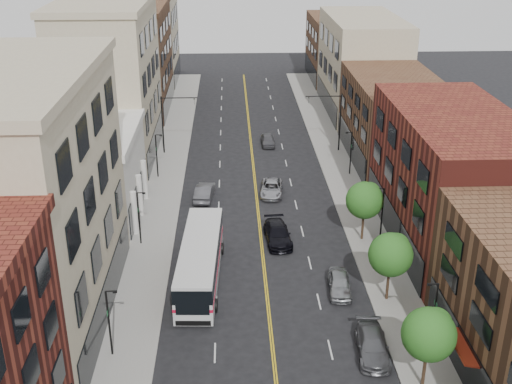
{
  "coord_description": "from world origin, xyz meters",
  "views": [
    {
      "loc": [
        -2.69,
        -28.06,
        27.87
      ],
      "look_at": [
        -0.49,
        24.08,
        5.0
      ],
      "focal_mm": 45.0,
      "sensor_mm": 36.0,
      "label": 1
    }
  ],
  "objects": [
    {
      "name": "car_parked_mid",
      "position": [
        6.76,
        7.4,
        0.74
      ],
      "size": [
        2.46,
        5.22,
        1.47
      ],
      "primitive_type": "imported",
      "rotation": [
        0.0,
        0.0,
        -0.08
      ],
      "color": "#535459",
      "rests_on": "ground"
    },
    {
      "name": "tree_r_1",
      "position": [
        9.39,
        4.07,
        4.13
      ],
      "size": [
        3.4,
        3.4,
        5.59
      ],
      "color": "black",
      "rests_on": "sidewalk_right"
    },
    {
      "name": "city_bus",
      "position": [
        -5.3,
        17.51,
        2.01
      ],
      "size": [
        3.72,
        13.58,
        3.46
      ],
      "rotation": [
        0.0,
        0.0,
        -0.05
      ],
      "color": "silver",
      "rests_on": "ground"
    },
    {
      "name": "lamp_l_2",
      "position": [
        -10.95,
        24.0,
        2.97
      ],
      "size": [
        0.81,
        0.55,
        5.05
      ],
      "color": "black",
      "rests_on": "sidewalk_left"
    },
    {
      "name": "bldg_r_mid",
      "position": [
        17.0,
        24.0,
        6.0
      ],
      "size": [
        10.0,
        22.0,
        12.0
      ],
      "primitive_type": "cube",
      "color": "#5D1F18",
      "rests_on": "ground"
    },
    {
      "name": "car_lane_behind",
      "position": [
        -5.5,
        33.89,
        0.81
      ],
      "size": [
        2.22,
        5.08,
        1.62
      ],
      "primitive_type": "imported",
      "rotation": [
        0.0,
        0.0,
        3.04
      ],
      "color": "#46464B",
      "rests_on": "ground"
    },
    {
      "name": "sidewalk_right",
      "position": [
        10.0,
        35.0,
        0.07
      ],
      "size": [
        4.0,
        110.0,
        0.15
      ],
      "primitive_type": "cube",
      "color": "gray",
      "rests_on": "ground"
    },
    {
      "name": "car_parked_far",
      "position": [
        5.8,
        15.36,
        0.75
      ],
      "size": [
        2.1,
        4.51,
        1.5
      ],
      "primitive_type": "imported",
      "rotation": [
        0.0,
        0.0,
        -0.08
      ],
      "color": "gray",
      "rests_on": "ground"
    },
    {
      "name": "lamp_r_2",
      "position": [
        10.95,
        24.0,
        2.97
      ],
      "size": [
        0.81,
        0.55,
        5.05
      ],
      "color": "black",
      "rests_on": "sidewalk_right"
    },
    {
      "name": "car_lane_a",
      "position": [
        1.5,
        24.0,
        0.79
      ],
      "size": [
        2.61,
        5.57,
        1.57
      ],
      "primitive_type": "imported",
      "rotation": [
        0.0,
        0.0,
        0.08
      ],
      "color": "black",
      "rests_on": "ground"
    },
    {
      "name": "car_lane_c",
      "position": [
        2.16,
        50.65,
        0.7
      ],
      "size": [
        1.77,
        4.18,
        1.41
      ],
      "primitive_type": "imported",
      "rotation": [
        0.0,
        0.0,
        0.03
      ],
      "color": "#4D4C52",
      "rests_on": "ground"
    },
    {
      "name": "bldg_r_far_b",
      "position": [
        17.0,
        66.0,
        7.0
      ],
      "size": [
        10.0,
        22.0,
        14.0
      ],
      "primitive_type": "cube",
      "color": "tan",
      "rests_on": "ground"
    },
    {
      "name": "bldg_l_far_c",
      "position": [
        -17.0,
        86.0,
        10.0
      ],
      "size": [
        10.0,
        16.0,
        20.0
      ],
      "primitive_type": "cube",
      "color": "tan",
      "rests_on": "ground"
    },
    {
      "name": "signal_mast_left",
      "position": [
        -10.27,
        48.0,
        4.65
      ],
      "size": [
        4.49,
        0.18,
        7.2
      ],
      "color": "black",
      "rests_on": "sidewalk_left"
    },
    {
      "name": "bldg_l_white",
      "position": [
        -17.0,
        31.0,
        4.0
      ],
      "size": [
        10.0,
        14.0,
        8.0
      ],
      "primitive_type": "cube",
      "color": "silver",
      "rests_on": "ground"
    },
    {
      "name": "bldg_l_far_b",
      "position": [
        -17.0,
        68.0,
        7.5
      ],
      "size": [
        10.0,
        20.0,
        15.0
      ],
      "primitive_type": "cube",
      "color": "brown",
      "rests_on": "ground"
    },
    {
      "name": "bldg_l_far_a",
      "position": [
        -17.0,
        48.0,
        9.0
      ],
      "size": [
        10.0,
        20.0,
        18.0
      ],
      "primitive_type": "cube",
      "color": "tan",
      "rests_on": "ground"
    },
    {
      "name": "bldg_r_far_c",
      "position": [
        17.0,
        86.0,
        5.5
      ],
      "size": [
        10.0,
        18.0,
        11.0
      ],
      "primitive_type": "cube",
      "color": "brown",
      "rests_on": "ground"
    },
    {
      "name": "lamp_l_1",
      "position": [
        -10.95,
        8.0,
        2.97
      ],
      "size": [
        0.81,
        0.55,
        5.05
      ],
      "color": "black",
      "rests_on": "sidewalk_left"
    },
    {
      "name": "tree_r_2",
      "position": [
        9.39,
        14.07,
        4.13
      ],
      "size": [
        3.4,
        3.4,
        5.59
      ],
      "color": "black",
      "rests_on": "sidewalk_right"
    },
    {
      "name": "signal_mast_right",
      "position": [
        10.27,
        48.0,
        4.65
      ],
      "size": [
        4.49,
        0.18,
        7.2
      ],
      "color": "black",
      "rests_on": "sidewalk_right"
    },
    {
      "name": "tree_r_3",
      "position": [
        9.39,
        24.07,
        4.13
      ],
      "size": [
        3.4,
        3.4,
        5.59
      ],
      "color": "black",
      "rests_on": "sidewalk_right"
    },
    {
      "name": "sidewalk_left",
      "position": [
        -10.0,
        35.0,
        0.07
      ],
      "size": [
        4.0,
        110.0,
        0.15
      ],
      "primitive_type": "cube",
      "color": "gray",
      "rests_on": "ground"
    },
    {
      "name": "bldg_r_far_a",
      "position": [
        17.0,
        45.0,
        5.0
      ],
      "size": [
        10.0,
        20.0,
        10.0
      ],
      "primitive_type": "cube",
      "color": "brown",
      "rests_on": "ground"
    },
    {
      "name": "lamp_l_3",
      "position": [
        -10.95,
        40.0,
        2.97
      ],
      "size": [
        0.81,
        0.55,
        5.05
      ],
      "color": "black",
      "rests_on": "sidewalk_left"
    },
    {
      "name": "bldg_l_tanoffice",
      "position": [
        -17.0,
        13.0,
        9.0
      ],
      "size": [
        10.0,
        22.0,
        18.0
      ],
      "primitive_type": "cube",
      "color": "tan",
      "rests_on": "ground"
    },
    {
      "name": "lamp_r_1",
      "position": [
        10.95,
        8.0,
        2.97
      ],
      "size": [
        0.81,
        0.55,
        5.05
      ],
      "color": "black",
      "rests_on": "sidewalk_right"
    },
    {
      "name": "lamp_r_3",
      "position": [
        10.95,
        40.0,
        2.97
      ],
      "size": [
        0.81,
        0.55,
        5.05
      ],
      "color": "black",
      "rests_on": "sidewalk_right"
    },
    {
      "name": "car_lane_b",
      "position": [
        1.65,
        34.81,
        0.7
      ],
      "size": [
        2.87,
        5.25,
        1.39
      ],
      "primitive_type": "imported",
      "rotation": [
        0.0,
        0.0,
        -0.11
      ],
      "color": "#A0A1A8",
      "rests_on": "ground"
    }
  ]
}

